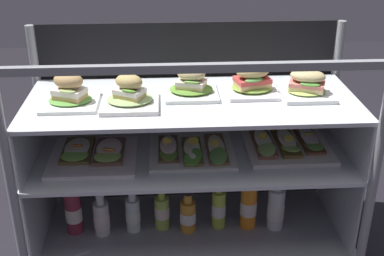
{
  "coord_description": "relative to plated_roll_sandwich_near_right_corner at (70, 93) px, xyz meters",
  "views": [
    {
      "loc": [
        -0.11,
        -1.8,
        1.38
      ],
      "look_at": [
        0.0,
        0.0,
        0.53
      ],
      "focal_mm": 47.58,
      "sensor_mm": 36.0,
      "label": 1
    }
  ],
  "objects": [
    {
      "name": "case_base_deck",
      "position": [
        0.45,
        0.02,
        -0.67
      ],
      "size": [
        1.32,
        0.56,
        0.04
      ],
      "primitive_type": "cube",
      "color": "#9C9FA7",
      "rests_on": "ground"
    },
    {
      "name": "ground_plane",
      "position": [
        0.45,
        0.02,
        -0.7
      ],
      "size": [
        6.0,
        6.0,
        0.02
      ],
      "primitive_type": "cube",
      "color": "black",
      "rests_on": "ground"
    },
    {
      "name": "plated_roll_sandwich_far_left",
      "position": [
        0.45,
        0.07,
        -0.01
      ],
      "size": [
        0.2,
        0.2,
        0.11
      ],
      "color": "white",
      "rests_on": "shelf_upper_glass"
    },
    {
      "name": "open_sandwich_tray_far_left",
      "position": [
        0.85,
        0.06,
        -0.27
      ],
      "size": [
        0.34,
        0.33,
        0.06
      ],
      "color": "white",
      "rests_on": "shelf_lower_glass"
    },
    {
      "name": "plated_roll_sandwich_near_right_corner",
      "position": [
        0.0,
        0.0,
        0.0
      ],
      "size": [
        0.21,
        0.21,
        0.13
      ],
      "color": "white",
      "rests_on": "shelf_upper_glass"
    },
    {
      "name": "plated_roll_sandwich_left_of_center",
      "position": [
        0.9,
        0.03,
        -0.0
      ],
      "size": [
        0.19,
        0.19,
        0.11
      ],
      "color": "white",
      "rests_on": "shelf_upper_glass"
    },
    {
      "name": "riser_upper_tier",
      "position": [
        0.45,
        0.02,
        -0.17
      ],
      "size": [
        1.25,
        0.49,
        0.23
      ],
      "color": "silver",
      "rests_on": "shelf_lower_glass"
    },
    {
      "name": "juice_bottle_front_left_end",
      "position": [
        0.81,
        0.02,
        -0.55
      ],
      "size": [
        0.07,
        0.07,
        0.25
      ],
      "color": "silver",
      "rests_on": "case_base_deck"
    },
    {
      "name": "juice_bottle_near_post",
      "position": [
        0.57,
        0.04,
        -0.56
      ],
      "size": [
        0.06,
        0.06,
        0.22
      ],
      "color": "#BAD243",
      "rests_on": "case_base_deck"
    },
    {
      "name": "riser_lower_tier",
      "position": [
        0.45,
        0.02,
        -0.48
      ],
      "size": [
        1.25,
        0.49,
        0.34
      ],
      "color": "silver",
      "rests_on": "case_base_deck"
    },
    {
      "name": "juice_bottle_front_fourth",
      "position": [
        0.7,
        0.03,
        -0.54
      ],
      "size": [
        0.07,
        0.07,
        0.26
      ],
      "color": "orange",
      "rests_on": "case_base_deck"
    },
    {
      "name": "juice_bottle_front_right_end",
      "position": [
        0.33,
        0.04,
        -0.57
      ],
      "size": [
        0.06,
        0.06,
        0.2
      ],
      "color": "#B0D354",
      "rests_on": "case_base_deck"
    },
    {
      "name": "plated_roll_sandwich_near_left_corner",
      "position": [
        0.22,
        -0.02,
        -0.01
      ],
      "size": [
        0.21,
        0.21,
        0.12
      ],
      "color": "white",
      "rests_on": "shelf_upper_glass"
    },
    {
      "name": "plated_roll_sandwich_far_right",
      "position": [
        0.69,
        0.08,
        0.0
      ],
      "size": [
        0.19,
        0.19,
        0.12
      ],
      "color": "white",
      "rests_on": "shelf_upper_glass"
    },
    {
      "name": "juice_bottle_back_left",
      "position": [
        0.2,
        0.03,
        -0.56
      ],
      "size": [
        0.06,
        0.06,
        0.2
      ],
      "color": "white",
      "rests_on": "case_base_deck"
    },
    {
      "name": "juice_bottle_front_second",
      "position": [
        -0.05,
        0.04,
        -0.54
      ],
      "size": [
        0.07,
        0.07,
        0.25
      ],
      "color": "#912D3F",
      "rests_on": "case_base_deck"
    },
    {
      "name": "juice_bottle_back_center",
      "position": [
        0.07,
        0.02,
        -0.57
      ],
      "size": [
        0.07,
        0.07,
        0.2
      ],
      "color": "white",
      "rests_on": "case_base_deck"
    },
    {
      "name": "open_sandwich_tray_mid_left",
      "position": [
        0.46,
        0.04,
        -0.27
      ],
      "size": [
        0.34,
        0.33,
        0.06
      ],
      "color": "white",
      "rests_on": "shelf_lower_glass"
    },
    {
      "name": "juice_bottle_tucked_behind",
      "position": [
        0.44,
        0.02,
        -0.57
      ],
      "size": [
        0.07,
        0.07,
        0.2
      ],
      "color": "gold",
      "rests_on": "case_base_deck"
    },
    {
      "name": "open_sandwich_tray_far_right",
      "position": [
        0.06,
        0.03,
        -0.27
      ],
      "size": [
        0.34,
        0.33,
        0.06
      ],
      "color": "white",
      "rests_on": "shelf_lower_glass"
    },
    {
      "name": "shelf_lower_glass",
      "position": [
        0.45,
        0.02,
        -0.3
      ],
      "size": [
        1.27,
        0.51,
        0.02
      ],
      "primitive_type": "cube",
      "color": "silver",
      "rests_on": "riser_lower_tier"
    },
    {
      "name": "shelf_upper_glass",
      "position": [
        0.45,
        0.02,
        -0.05
      ],
      "size": [
        1.27,
        0.51,
        0.02
      ],
      "primitive_type": "cube",
      "color": "silver",
      "rests_on": "riser_upper_tier"
    },
    {
      "name": "case_frame",
      "position": [
        0.45,
        0.17,
        -0.21
      ],
      "size": [
        1.32,
        0.56,
        0.88
      ],
      "color": "gray",
      "rests_on": "ground"
    }
  ]
}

